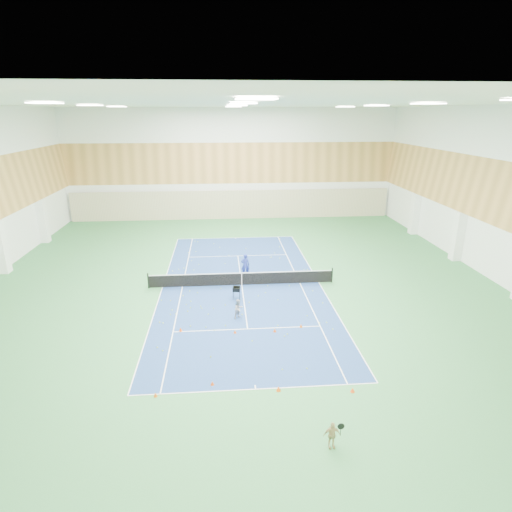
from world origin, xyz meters
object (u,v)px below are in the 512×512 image
at_px(child_court, 239,309).
at_px(ball_cart, 237,293).
at_px(tennis_net, 242,278).
at_px(child_apron, 332,435).
at_px(coach, 245,265).

relative_size(child_court, ball_cart, 1.40).
bearing_deg(child_court, ball_cart, 52.12).
distance_m(tennis_net, child_apron, 15.67).
distance_m(coach, child_apron, 17.29).
bearing_deg(coach, ball_cart, 79.11).
relative_size(child_apron, ball_cart, 1.26).
height_order(tennis_net, child_apron, tennis_net).
bearing_deg(child_court, child_apron, -112.97).
bearing_deg(tennis_net, ball_cart, -101.14).
height_order(coach, child_apron, coach).
bearing_deg(child_apron, ball_cart, 98.35).
bearing_deg(child_court, coach, 44.98).
bearing_deg(child_court, tennis_net, 46.77).
distance_m(coach, child_court, 6.73).
height_order(coach, ball_cart, coach).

